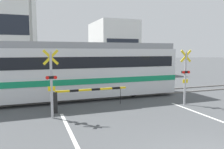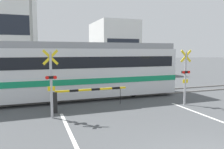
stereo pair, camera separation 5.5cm
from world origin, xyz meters
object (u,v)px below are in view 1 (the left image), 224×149
at_px(commuter_train, 60,70).
at_px(crossing_barrier_far, 119,78).
at_px(crossing_signal_right, 185,75).
at_px(crossing_signal_left, 51,81).
at_px(pedestrian, 65,72).
at_px(crossing_barrier_near, 76,96).

bearing_deg(commuter_train, crossing_barrier_far, 31.09).
bearing_deg(crossing_signal_right, crossing_signal_left, 180.00).
distance_m(crossing_signal_left, crossing_signal_right, 7.06).
xyz_separation_m(commuter_train, crossing_signal_right, (6.24, -3.60, -0.18)).
xyz_separation_m(crossing_barrier_far, crossing_signal_left, (-5.86, -6.64, 0.89)).
bearing_deg(pedestrian, crossing_signal_left, -100.98).
bearing_deg(crossing_barrier_far, commuter_train, -148.91).
xyz_separation_m(crossing_barrier_near, crossing_signal_right, (5.86, -0.77, 0.89)).
distance_m(crossing_barrier_near, crossing_signal_right, 5.98).
height_order(commuter_train, pedestrian, commuter_train).
relative_size(crossing_barrier_near, crossing_signal_right, 1.25).
bearing_deg(commuter_train, crossing_signal_left, -102.92).
relative_size(crossing_barrier_far, crossing_signal_left, 1.25).
relative_size(commuter_train, crossing_signal_left, 4.80).
xyz_separation_m(commuter_train, crossing_barrier_near, (0.37, -2.83, -1.07)).
height_order(crossing_signal_right, pedestrian, crossing_signal_right).
xyz_separation_m(crossing_barrier_far, crossing_signal_right, (1.20, -6.64, 0.89)).
bearing_deg(crossing_barrier_near, commuter_train, 97.47).
xyz_separation_m(commuter_train, pedestrian, (1.22, 6.96, -0.79)).
bearing_deg(crossing_barrier_near, crossing_barrier_far, 51.50).
bearing_deg(crossing_barrier_far, crossing_signal_right, -79.78).
relative_size(crossing_barrier_far, crossing_signal_right, 1.25).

